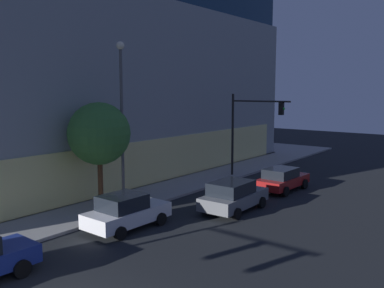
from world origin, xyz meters
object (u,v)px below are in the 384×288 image
(car_grey, at_px, (233,196))
(car_red, at_px, (282,179))
(traffic_light_far_corner, at_px, (250,122))
(street_lamp_sidewalk, at_px, (122,106))
(car_white, at_px, (126,212))
(modern_building, at_px, (39,76))
(sidewalk_tree, at_px, (99,134))

(car_grey, relative_size, car_red, 1.01)
(traffic_light_far_corner, bearing_deg, car_red, -118.91)
(street_lamp_sidewalk, bearing_deg, car_white, -130.82)
(modern_building, bearing_deg, street_lamp_sidewalk, -108.90)
(car_white, height_order, car_grey, car_white)
(car_white, bearing_deg, modern_building, 67.67)
(street_lamp_sidewalk, relative_size, car_grey, 2.01)
(street_lamp_sidewalk, distance_m, car_white, 5.97)
(sidewalk_tree, distance_m, car_red, 12.32)
(modern_building, relative_size, car_white, 8.40)
(traffic_light_far_corner, height_order, car_red, traffic_light_far_corner)
(traffic_light_far_corner, relative_size, street_lamp_sidewalk, 0.68)
(modern_building, distance_m, car_grey, 23.43)
(car_red, bearing_deg, modern_building, 98.77)
(modern_building, distance_m, car_red, 23.66)
(modern_building, distance_m, street_lamp_sidewalk, 18.26)
(car_grey, bearing_deg, car_white, 156.31)
(car_white, xyz_separation_m, car_red, (11.55, -2.58, -0.04))
(modern_building, relative_size, traffic_light_far_corner, 5.82)
(traffic_light_far_corner, distance_m, car_white, 14.04)
(modern_building, bearing_deg, car_grey, -96.29)
(car_white, height_order, car_red, car_white)
(sidewalk_tree, xyz_separation_m, car_white, (-1.46, -3.59, -3.40))
(street_lamp_sidewalk, height_order, car_red, street_lamp_sidewalk)
(modern_building, height_order, street_lamp_sidewalk, modern_building)
(car_white, distance_m, car_grey, 6.18)
(street_lamp_sidewalk, height_order, sidewalk_tree, street_lamp_sidewalk)
(car_white, distance_m, car_red, 11.83)
(modern_building, xyz_separation_m, car_red, (3.44, -22.32, -7.07))
(street_lamp_sidewalk, relative_size, sidewalk_tree, 1.55)
(modern_building, relative_size, street_lamp_sidewalk, 3.98)
(car_white, relative_size, car_red, 0.96)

